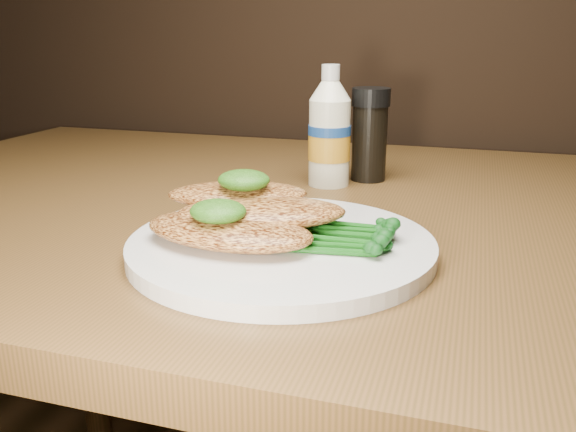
% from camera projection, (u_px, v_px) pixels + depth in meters
% --- Properties ---
extents(plate, '(0.29, 0.29, 0.01)m').
position_uv_depth(plate, '(281.00, 246.00, 0.57)').
color(plate, silver).
rests_on(plate, dining_table).
extents(chicken_front, '(0.17, 0.10, 0.03)m').
position_uv_depth(chicken_front, '(229.00, 230.00, 0.55)').
color(chicken_front, '#CB8640').
rests_on(chicken_front, plate).
extents(chicken_mid, '(0.18, 0.13, 0.02)m').
position_uv_depth(chicken_mid, '(262.00, 213.00, 0.57)').
color(chicken_mid, '#CB8640').
rests_on(chicken_mid, plate).
extents(chicken_back, '(0.16, 0.11, 0.02)m').
position_uv_depth(chicken_back, '(238.00, 194.00, 0.61)').
color(chicken_back, '#CB8640').
rests_on(chicken_back, plate).
extents(pesto_front, '(0.06, 0.06, 0.02)m').
position_uv_depth(pesto_front, '(218.00, 211.00, 0.53)').
color(pesto_front, '#153808').
rests_on(pesto_front, chicken_front).
extents(pesto_back, '(0.05, 0.05, 0.02)m').
position_uv_depth(pesto_back, '(244.00, 180.00, 0.59)').
color(pesto_back, '#153808').
rests_on(pesto_back, chicken_back).
extents(broccolini_bundle, '(0.15, 0.13, 0.02)m').
position_uv_depth(broccolini_bundle, '(328.00, 231.00, 0.55)').
color(broccolini_bundle, '#135312').
rests_on(broccolini_bundle, plate).
extents(mayo_bottle, '(0.06, 0.06, 0.16)m').
position_uv_depth(mayo_bottle, '(330.00, 126.00, 0.79)').
color(mayo_bottle, white).
rests_on(mayo_bottle, dining_table).
extents(pepper_grinder, '(0.06, 0.06, 0.13)m').
position_uv_depth(pepper_grinder, '(370.00, 135.00, 0.82)').
color(pepper_grinder, black).
rests_on(pepper_grinder, dining_table).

